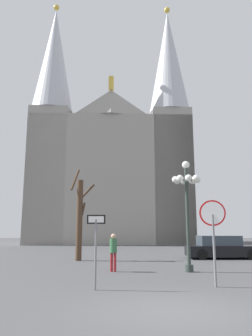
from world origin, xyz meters
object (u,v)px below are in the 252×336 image
(street_lamp, at_px, (187,196))
(pedestrian_walking, at_px, (113,249))
(parked_car_near_black, at_px, (221,248))
(cathedral, at_px, (111,164))
(stop_sign, at_px, (213,224))
(one_way_arrow_sign, at_px, (96,242))
(bare_tree, at_px, (80,217))

(street_lamp, bearing_deg, pedestrian_walking, 177.36)
(parked_car_near_black, height_order, pedestrian_walking, pedestrian_walking)
(cathedral, height_order, stop_sign, cathedral)
(one_way_arrow_sign, bearing_deg, street_lamp, 47.70)
(stop_sign, relative_size, parked_car_near_black, 0.63)
(cathedral, height_order, street_lamp, cathedral)
(bare_tree, bearing_deg, pedestrian_walking, -66.90)
(one_way_arrow_sign, bearing_deg, pedestrian_walking, 83.85)
(street_lamp, bearing_deg, parked_car_near_black, 61.96)
(stop_sign, bearing_deg, parked_car_near_black, 71.79)
(cathedral, distance_m, street_lamp, 29.36)
(parked_car_near_black, distance_m, pedestrian_walking, 9.15)
(stop_sign, distance_m, street_lamp, 3.95)
(stop_sign, height_order, pedestrian_walking, stop_sign)
(one_way_arrow_sign, bearing_deg, parked_car_near_black, 55.72)
(one_way_arrow_sign, distance_m, parked_car_near_black, 12.75)
(street_lamp, distance_m, pedestrian_walking, 4.06)
(parked_car_near_black, xyz_separation_m, pedestrian_walking, (-6.71, -6.21, 0.31))
(cathedral, height_order, bare_tree, cathedral)
(one_way_arrow_sign, xyz_separation_m, street_lamp, (3.78, 4.15, 1.86))
(one_way_arrow_sign, xyz_separation_m, pedestrian_walking, (0.46, 4.31, -0.47))
(street_lamp, distance_m, parked_car_near_black, 7.68)
(stop_sign, bearing_deg, bare_tree, 121.85)
(bare_tree, bearing_deg, stop_sign, -58.15)
(one_way_arrow_sign, distance_m, street_lamp, 5.92)
(stop_sign, height_order, bare_tree, bare_tree)
(one_way_arrow_sign, height_order, parked_car_near_black, one_way_arrow_sign)
(bare_tree, bearing_deg, cathedral, 87.06)
(street_lamp, height_order, bare_tree, bare_tree)
(stop_sign, xyz_separation_m, street_lamp, (-0.07, 3.72, 1.33))
(one_way_arrow_sign, relative_size, street_lamp, 0.46)
(one_way_arrow_sign, relative_size, parked_car_near_black, 0.51)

